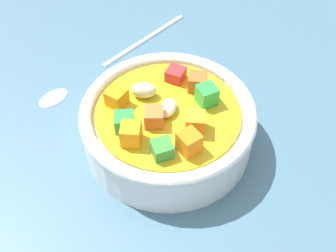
{
  "coord_description": "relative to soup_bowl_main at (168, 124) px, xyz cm",
  "views": [
    {
      "loc": [
        20.67,
        18.64,
        34.36
      ],
      "look_at": [
        0.0,
        0.0,
        2.49
      ],
      "focal_mm": 46.11,
      "sensor_mm": 36.0,
      "label": 1
    }
  ],
  "objects": [
    {
      "name": "ground_plane",
      "position": [
        -0.02,
        -0.01,
        -3.84
      ],
      "size": [
        140.0,
        140.0,
        2.0
      ],
      "primitive_type": "cube",
      "color": "#42667A"
    },
    {
      "name": "soup_bowl_main",
      "position": [
        0.0,
        0.0,
        0.0
      ],
      "size": [
        16.9,
        16.9,
        6.59
      ],
      "color": "white",
      "rests_on": "ground_plane"
    },
    {
      "name": "spoon",
      "position": [
        -2.83,
        -13.61,
        -2.48
      ],
      "size": [
        23.22,
        2.32,
        0.79
      ],
      "rotation": [
        0.0,
        0.0,
        6.26
      ],
      "color": "silver",
      "rests_on": "ground_plane"
    }
  ]
}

